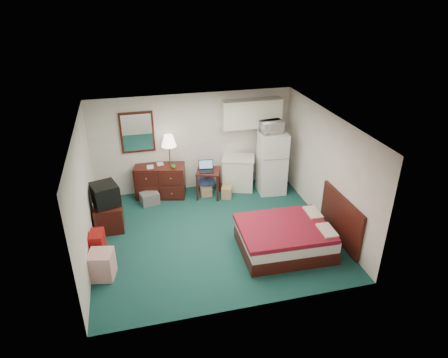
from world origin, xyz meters
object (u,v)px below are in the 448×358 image
object	(u,v)px
floor_lamp	(170,167)
desk	(209,183)
suitcase	(98,247)
bed	(285,238)
fridge	(272,163)
dresser	(160,181)
kitchen_counter	(238,173)
tv_stand	(109,217)

from	to	relation	value
floor_lamp	desk	size ratio (longest dim) A/B	2.31
suitcase	floor_lamp	bearing A→B (deg)	59.36
bed	fridge	bearing A→B (deg)	78.24
dresser	fridge	xyz separation A→B (m)	(2.78, -0.42, 0.38)
desk	bed	size ratio (longest dim) A/B	0.40
kitchen_counter	suitcase	distance (m)	4.12
fridge	suitcase	bearing A→B (deg)	-150.66
dresser	bed	world-z (taller)	dresser
fridge	tv_stand	size ratio (longest dim) A/B	2.47
floor_lamp	desk	xyz separation A→B (m)	(0.90, -0.19, -0.47)
desk	kitchen_counter	xyz separation A→B (m)	(0.83, 0.24, 0.06)
desk	fridge	distance (m)	1.67
dresser	desk	distance (m)	1.21
floor_lamp	bed	size ratio (longest dim) A/B	0.93
floor_lamp	bed	world-z (taller)	floor_lamp
bed	suitcase	distance (m)	3.66
tv_stand	fridge	bearing A→B (deg)	11.52
floor_lamp	bed	bearing A→B (deg)	-55.36
desk	suitcase	distance (m)	3.30
fridge	tv_stand	distance (m)	4.13
bed	desk	bearing A→B (deg)	113.32
fridge	tv_stand	world-z (taller)	fridge
floor_lamp	tv_stand	xyz separation A→B (m)	(-1.51, -1.10, -0.53)
bed	suitcase	xyz separation A→B (m)	(-3.62, 0.55, 0.04)
tv_stand	bed	bearing A→B (deg)	-25.61
dresser	desk	bearing A→B (deg)	-1.47
suitcase	dresser	bearing A→B (deg)	65.10
dresser	kitchen_counter	size ratio (longest dim) A/B	1.44
dresser	bed	size ratio (longest dim) A/B	0.68
suitcase	desk	bearing A→B (deg)	44.70
desk	fridge	xyz separation A→B (m)	(1.61, -0.12, 0.44)
kitchen_counter	bed	xyz separation A→B (m)	(0.18, -2.82, -0.14)
tv_stand	kitchen_counter	bearing A→B (deg)	19.86
dresser	suitcase	bearing A→B (deg)	-108.41
dresser	kitchen_counter	xyz separation A→B (m)	(2.00, -0.07, 0.01)
floor_lamp	tv_stand	distance (m)	1.94
fridge	kitchen_counter	bearing A→B (deg)	160.43
desk	suitcase	xyz separation A→B (m)	(-2.61, -2.03, -0.03)
floor_lamp	suitcase	distance (m)	2.85
floor_lamp	tv_stand	bearing A→B (deg)	-143.75
bed	dresser	bearing A→B (deg)	128.92
suitcase	kitchen_counter	bearing A→B (deg)	40.16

